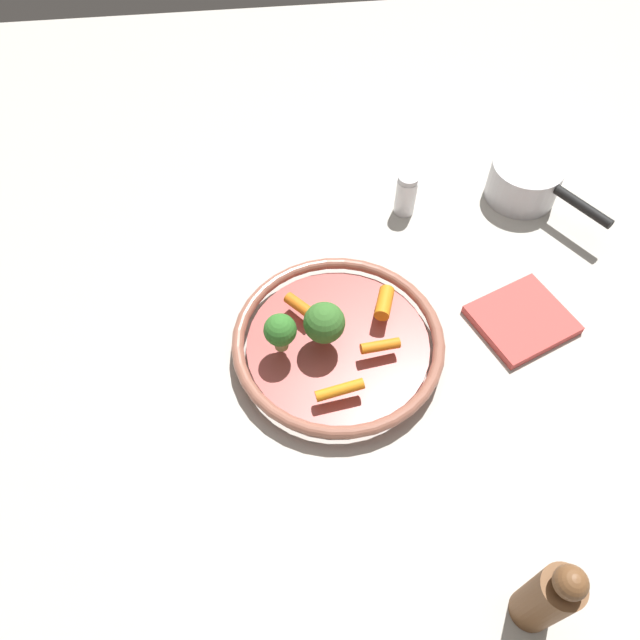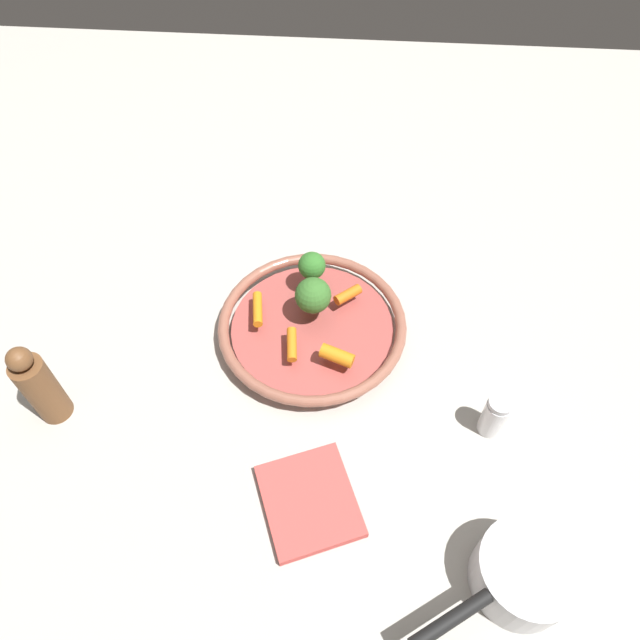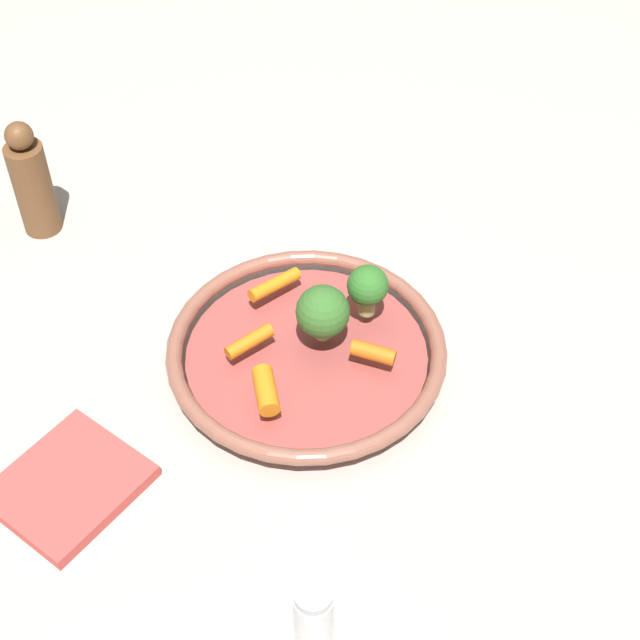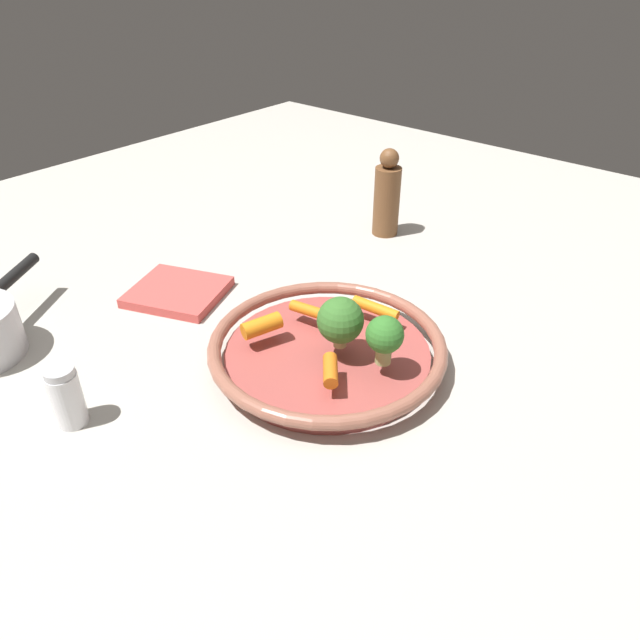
{
  "view_description": "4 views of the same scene",
  "coord_description": "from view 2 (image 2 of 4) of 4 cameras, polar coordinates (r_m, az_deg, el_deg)",
  "views": [
    {
      "loc": [
        0.08,
        0.46,
        0.74
      ],
      "look_at": [
        0.02,
        -0.02,
        0.05
      ],
      "focal_mm": 34.26,
      "sensor_mm": 36.0,
      "label": 1
    },
    {
      "loc": [
        -0.54,
        -0.05,
        0.75
      ],
      "look_at": [
        -0.01,
        -0.01,
        0.06
      ],
      "focal_mm": 32.41,
      "sensor_mm": 36.0,
      "label": 2
    },
    {
      "loc": [
        -0.33,
        -0.59,
        0.79
      ],
      "look_at": [
        0.02,
        0.01,
        0.06
      ],
      "focal_mm": 54.1,
      "sensor_mm": 36.0,
      "label": 3
    },
    {
      "loc": [
        0.38,
        -0.46,
        0.46
      ],
      "look_at": [
        0.0,
        -0.01,
        0.07
      ],
      "focal_mm": 33.43,
      "sensor_mm": 36.0,
      "label": 4
    }
  ],
  "objects": [
    {
      "name": "broccoli_floret_large",
      "position": [
        0.92,
        -0.81,
        5.31
      ],
      "size": [
        0.04,
        0.04,
        0.06
      ],
      "color": "#98A866",
      "rests_on": "serving_bowl"
    },
    {
      "name": "ground_plane",
      "position": [
        0.93,
        -0.75,
        -1.39
      ],
      "size": [
        1.91,
        1.91,
        0.0
      ],
      "primitive_type": "plane",
      "color": "#B7B2A8"
    },
    {
      "name": "saucepan",
      "position": [
        0.77,
        19.29,
        -22.64
      ],
      "size": [
        0.15,
        0.2,
        0.07
      ],
      "color": "silver",
      "rests_on": "ground_plane"
    },
    {
      "name": "serving_bowl",
      "position": [
        0.91,
        -0.76,
        -0.66
      ],
      "size": [
        0.3,
        0.3,
        0.04
      ],
      "color": "#A84C47",
      "rests_on": "ground_plane"
    },
    {
      "name": "baby_carrot_center",
      "position": [
        0.92,
        2.76,
        2.52
      ],
      "size": [
        0.04,
        0.05,
        0.02
      ],
      "primitive_type": "cylinder",
      "rotation": [
        1.61,
        0.0,
        0.71
      ],
      "color": "orange",
      "rests_on": "serving_bowl"
    },
    {
      "name": "dish_towel",
      "position": [
        0.79,
        -1.06,
        -17.42
      ],
      "size": [
        0.16,
        0.16,
        0.01
      ],
      "primitive_type": "cube",
      "rotation": [
        0.0,
        0.0,
        0.39
      ],
      "color": "#D14C47",
      "rests_on": "ground_plane"
    },
    {
      "name": "baby_carrot_near_rim",
      "position": [
        0.85,
        1.69,
        -3.54
      ],
      "size": [
        0.04,
        0.06,
        0.02
      ],
      "primitive_type": "cylinder",
      "rotation": [
        1.52,
        0.0,
        2.8
      ],
      "color": "orange",
      "rests_on": "serving_bowl"
    },
    {
      "name": "broccoli_floret_edge",
      "position": [
        0.88,
        -0.75,
        2.43
      ],
      "size": [
        0.06,
        0.06,
        0.06
      ],
      "color": "#9CA566",
      "rests_on": "serving_bowl"
    },
    {
      "name": "pepper_mill",
      "position": [
        0.88,
        -25.96,
        -5.9
      ],
      "size": [
        0.05,
        0.05,
        0.15
      ],
      "color": "brown",
      "rests_on": "ground_plane"
    },
    {
      "name": "salt_shaker",
      "position": [
        0.84,
        16.84,
        -9.04
      ],
      "size": [
        0.03,
        0.03,
        0.08
      ],
      "color": "white",
      "rests_on": "ground_plane"
    },
    {
      "name": "baby_carrot_left",
      "position": [
        0.91,
        -6.18,
        1.09
      ],
      "size": [
        0.07,
        0.02,
        0.02
      ],
      "primitive_type": "cylinder",
      "rotation": [
        1.64,
        0.0,
        1.73
      ],
      "color": "orange",
      "rests_on": "serving_bowl"
    },
    {
      "name": "baby_carrot_right",
      "position": [
        0.86,
        -2.8,
        -2.42
      ],
      "size": [
        0.06,
        0.02,
        0.02
      ],
      "primitive_type": "cylinder",
      "rotation": [
        1.62,
        0.0,
        4.83
      ],
      "color": "orange",
      "rests_on": "serving_bowl"
    }
  ]
}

